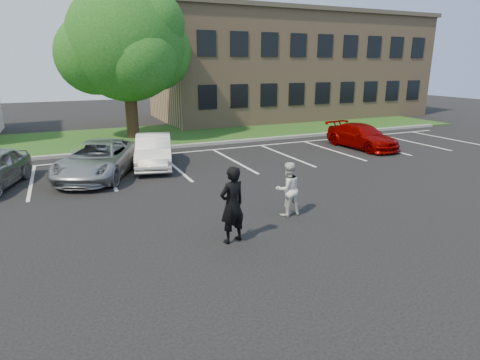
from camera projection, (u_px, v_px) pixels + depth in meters
name	position (u px, v px, depth m)	size (l,w,h in m)	color
ground_plane	(256.00, 235.00, 10.49)	(90.00, 90.00, 0.00)	black
curb	(154.00, 148.00, 20.99)	(40.00, 0.30, 0.15)	gray
grass_strip	(140.00, 137.00, 24.50)	(44.00, 8.00, 0.08)	#164A14
stall_lines	(198.00, 159.00, 18.88)	(34.00, 5.36, 0.01)	silver
office_building	(289.00, 66.00, 34.10)	(22.40, 10.40, 8.30)	#9E7F5F
tree	(128.00, 45.00, 22.77)	(7.80, 7.20, 8.80)	black
man_black_suit	(232.00, 205.00, 9.87)	(0.71, 0.47, 1.96)	black
man_white_shirt	(288.00, 189.00, 11.71)	(0.78, 0.61, 1.60)	silver
car_silver_minivan	(99.00, 159.00, 15.83)	(2.32, 5.03, 1.40)	#9C9FA3
car_white_sedan	(154.00, 151.00, 17.40)	(1.46, 4.19, 1.38)	silver
car_red_compact	(362.00, 136.00, 21.25)	(1.76, 4.32, 1.25)	#840200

